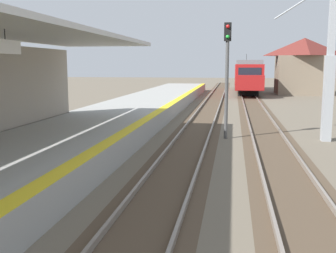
{
  "coord_description": "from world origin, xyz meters",
  "views": [
    {
      "loc": [
        3.66,
        2.28,
        3.35
      ],
      "look_at": [
        2.36,
        10.34,
        2.1
      ],
      "focal_mm": 43.03,
      "sensor_mm": 36.0,
      "label": 1
    }
  ],
  "objects": [
    {
      "name": "distant_trackside_house",
      "position": [
        11.6,
        50.85,
        3.34
      ],
      "size": [
        6.6,
        5.28,
        6.4
      ],
      "color": "#7F705B",
      "rests_on": "ground"
    },
    {
      "name": "track_pair_middle",
      "position": [
        5.3,
        20.0,
        0.05
      ],
      "size": [
        2.34,
        120.0,
        0.16
      ],
      "color": "#4C3D2D",
      "rests_on": "ground"
    },
    {
      "name": "approaching_train",
      "position": [
        5.3,
        52.93,
        2.18
      ],
      "size": [
        2.93,
        19.6,
        4.76
      ],
      "color": "maroon",
      "rests_on": "ground"
    },
    {
      "name": "track_pair_nearest_platform",
      "position": [
        1.9,
        20.0,
        0.05
      ],
      "size": [
        2.34,
        120.0,
        0.16
      ],
      "color": "#4C3D2D",
      "rests_on": "ground"
    },
    {
      "name": "rail_signal_post",
      "position": [
        3.37,
        20.7,
        3.19
      ],
      "size": [
        0.32,
        0.34,
        5.2
      ],
      "color": "#4C4C4C",
      "rests_on": "ground"
    },
    {
      "name": "catenary_pylon_far_side",
      "position": [
        7.48,
        20.8,
        3.6
      ],
      "size": [
        5.0,
        0.4,
        7.5
      ],
      "color": "#9EA3A8",
      "rests_on": "ground"
    },
    {
      "name": "station_platform",
      "position": [
        -2.5,
        16.0,
        0.45
      ],
      "size": [
        5.0,
        80.0,
        0.91
      ],
      "color": "#999993",
      "rests_on": "ground"
    }
  ]
}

